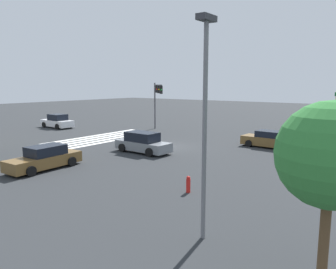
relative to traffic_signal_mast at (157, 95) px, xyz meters
The scene contains 11 objects.
ground_plane 10.25m from the traffic_signal_mast, 45.00° to the left, with size 150.34×150.34×0.00m, color #2B2D30.
crosswalk_markings 7.97m from the traffic_signal_mast, 12.40° to the right, with size 12.36×4.40×0.01m.
traffic_signal_mast is the anchor object (origin of this frame).
car_0 12.23m from the traffic_signal_mast, 33.47° to the left, with size 2.06×4.78×1.65m.
car_1 13.59m from the traffic_signal_mast, 67.69° to the right, with size 2.20×4.79×1.72m.
car_2 14.26m from the traffic_signal_mast, 83.70° to the left, with size 2.10×4.45×1.45m.
car_3 18.53m from the traffic_signal_mast, 15.52° to the left, with size 4.95×2.12×1.52m.
pedestrian 15.12m from the traffic_signal_mast, 98.48° to the left, with size 0.41×0.41×1.77m.
street_light_pole_a 26.67m from the traffic_signal_mast, 42.65° to the left, with size 0.80×0.36×7.68m.
tree_corner_a 30.18m from the traffic_signal_mast, 47.28° to the left, with size 2.70×2.70×5.09m.
fire_hydrant 22.02m from the traffic_signal_mast, 43.31° to the left, with size 0.22×0.22×0.86m.
Camera 1 is at (22.55, 17.14, 5.46)m, focal length 35.00 mm.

